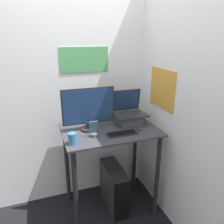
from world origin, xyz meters
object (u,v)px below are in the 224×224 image
at_px(mouse, 139,129).
at_px(cell_phone, 94,132).
at_px(keyboard, 122,134).
at_px(laptop, 129,115).
at_px(monitor, 89,110).
at_px(computer_tower, 114,187).

bearing_deg(mouse, cell_phone, 177.16).
relative_size(keyboard, cell_phone, 1.97).
bearing_deg(laptop, cell_phone, -157.06).
bearing_deg(cell_phone, mouse, -2.84).
distance_m(monitor, computer_tower, 0.96).
distance_m(monitor, mouse, 0.53).
xyz_separation_m(mouse, cell_phone, (-0.46, 0.02, 0.03)).
distance_m(monitor, cell_phone, 0.23).
xyz_separation_m(keyboard, mouse, (0.19, 0.03, 0.00)).
relative_size(keyboard, mouse, 5.43).
relative_size(cell_phone, computer_tower, 0.30).
bearing_deg(laptop, mouse, -86.71).
bearing_deg(mouse, keyboard, -171.31).
bearing_deg(monitor, cell_phone, -88.41).
distance_m(keyboard, cell_phone, 0.27).
bearing_deg(cell_phone, keyboard, -11.04).
xyz_separation_m(monitor, cell_phone, (0.00, -0.17, -0.16)).
xyz_separation_m(laptop, keyboard, (-0.18, -0.24, -0.08)).
xyz_separation_m(monitor, computer_tower, (0.25, -0.06, -0.93)).
distance_m(laptop, keyboard, 0.31).
relative_size(laptop, computer_tower, 0.69).
distance_m(laptop, monitor, 0.46).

